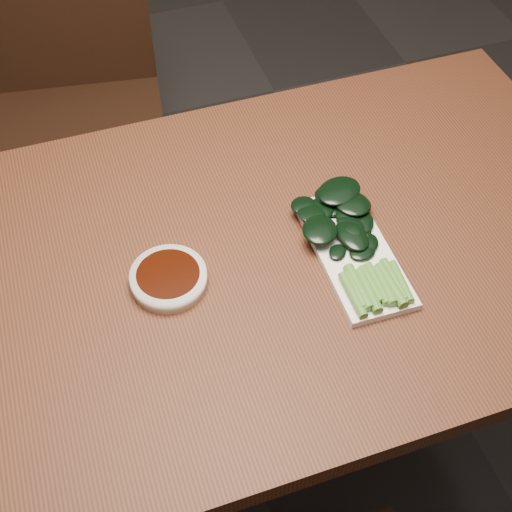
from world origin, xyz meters
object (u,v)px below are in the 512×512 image
object	(u,v)px
sauce_bowl	(169,278)
serving_plate	(353,253)
chair_far	(72,101)
table	(242,281)
gai_lan	(348,230)

from	to	relation	value
sauce_bowl	serving_plate	size ratio (longest dim) A/B	0.45
chair_far	sauce_bowl	size ratio (longest dim) A/B	7.06
table	serving_plate	xyz separation A→B (m)	(0.18, -0.06, 0.08)
table	gai_lan	xyz separation A→B (m)	(0.18, -0.03, 0.10)
table	sauce_bowl	distance (m)	0.16
table	serving_plate	distance (m)	0.21
sauce_bowl	gai_lan	xyz separation A→B (m)	(0.32, -0.01, 0.01)
chair_far	sauce_bowl	bearing A→B (deg)	-76.69
table	serving_plate	size ratio (longest dim) A/B	5.00
chair_far	sauce_bowl	distance (m)	0.93
gai_lan	sauce_bowl	bearing A→B (deg)	178.91
chair_far	sauce_bowl	xyz separation A→B (m)	(0.07, -0.88, 0.28)
table	sauce_bowl	bearing A→B (deg)	-171.64
serving_plate	chair_far	bearing A→B (deg)	112.26
table	chair_far	bearing A→B (deg)	102.97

